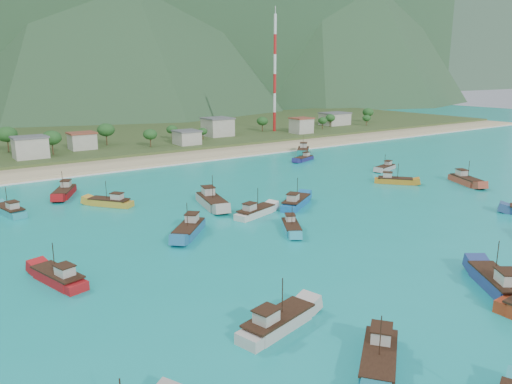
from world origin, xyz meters
TOP-DOWN VIEW (x-y plane):
  - ground at (0.00, 0.00)m, footprint 600.00×600.00m
  - beach at (0.00, 79.00)m, footprint 400.00×18.00m
  - land at (0.00, 140.00)m, footprint 400.00×110.00m
  - surf_line at (0.00, 69.50)m, footprint 400.00×2.50m
  - village at (18.88, 103.34)m, footprint 215.43×26.07m
  - vegetation at (-8.99, 103.30)m, footprint 273.43×26.05m
  - radio_tower at (73.90, 108.00)m, footprint 1.20×1.20m
  - boat_0 at (-41.99, 40.84)m, footprint 4.80×10.03m
  - boat_2 at (-3.52, 1.29)m, footprint 6.51×8.57m
  - boat_3 at (40.85, 15.46)m, footprint 8.08×8.86m
  - boat_4 at (-19.05, 9.90)m, footprint 9.56×9.69m
  - boat_5 at (-42.61, 1.91)m, footprint 5.38×10.31m
  - boat_8 at (51.10, 62.17)m, footprint 10.43×10.70m
  - boat_10 at (2.72, -32.76)m, footprint 9.34×11.28m
  - boat_11 at (54.87, 5.03)m, footprint 7.36×11.06m
  - boat_13 at (-26.36, -24.40)m, footprint 10.81×5.47m
  - boat_14 at (-23.81, 35.70)m, footprint 8.05×9.24m
  - boat_19 at (7.30, 13.07)m, footprint 10.68×8.33m
  - boat_20 at (-6.79, 23.32)m, footprint 6.17×12.48m
  - boat_24 at (52.28, 28.04)m, footprint 8.74×4.67m
  - boat_25 at (-22.67, -35.44)m, footprint 9.93×8.68m
  - boat_26 at (-29.25, 49.79)m, footprint 7.59×10.61m
  - boat_27 at (-3.41, 12.37)m, footprint 10.09×5.61m
  - boat_28 at (43.12, 52.48)m, footprint 8.78×5.20m

SIDE VIEW (x-z plane):
  - ground at x=0.00m, z-range 0.00..0.00m
  - beach at x=0.00m, z-range -0.60..0.60m
  - land at x=0.00m, z-range -1.20..1.20m
  - surf_line at x=0.00m, z-range -0.04..0.04m
  - boat_24 at x=52.28m, z-range -1.97..2.98m
  - boat_28 at x=43.12m, z-range -1.98..3.00m
  - boat_2 at x=-3.52m, z-range -1.99..3.02m
  - boat_3 at x=40.85m, z-range -2.14..3.35m
  - boat_14 at x=-23.81m, z-range -2.18..3.44m
  - boat_0 at x=-41.99m, z-range -2.21..3.49m
  - boat_27 at x=-3.41m, z-range -2.21..3.51m
  - boat_5 at x=-42.61m, z-range -2.25..3.59m
  - boat_25 at x=-22.67m, z-range -2.32..3.73m
  - boat_13 at x=-26.36m, z-range -2.34..3.79m
  - boat_26 at x=-29.25m, z-range -2.35..3.79m
  - boat_4 at x=-19.05m, z-range -2.37..3.84m
  - boat_19 at x=7.30m, z-range -2.39..3.89m
  - boat_11 at x=54.87m, z-range -2.41..3.92m
  - boat_10 at x=2.72m, z-range -2.54..4.21m
  - boat_8 at x=51.10m, z-range -2.56..4.25m
  - boat_20 at x=-6.79m, z-range -2.65..4.44m
  - village at x=18.88m, z-range 1.16..7.93m
  - vegetation at x=-8.99m, z-range 0.82..9.34m
  - radio_tower at x=73.90m, z-range 1.60..49.49m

